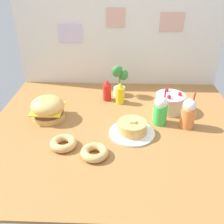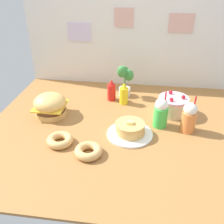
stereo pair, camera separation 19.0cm
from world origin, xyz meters
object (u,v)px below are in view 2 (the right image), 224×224
object	(u,v)px
ketchup_bottle	(111,91)
orange_float_cup	(189,117)
donut_chocolate	(88,151)
donut_pink_glaze	(60,140)
mustard_bottle	(124,94)
pancake_stack	(130,130)
burger	(50,105)
layer_cake	(173,105)
cream_soda_cup	(161,113)
potted_plant	(125,80)

from	to	relation	value
ketchup_bottle	orange_float_cup	distance (m)	0.83
donut_chocolate	donut_pink_glaze	bearing A→B (deg)	157.76
mustard_bottle	orange_float_cup	distance (m)	0.69
pancake_stack	donut_chocolate	world-z (taller)	pancake_stack
orange_float_cup	donut_pink_glaze	world-z (taller)	orange_float_cup
burger	layer_cake	world-z (taller)	burger
burger	cream_soda_cup	bearing A→B (deg)	-2.82
burger	donut_pink_glaze	xyz separation A→B (m)	(0.21, -0.40, -0.07)
donut_pink_glaze	burger	bearing A→B (deg)	117.81
ketchup_bottle	orange_float_cup	world-z (taller)	orange_float_cup
mustard_bottle	donut_chocolate	xyz separation A→B (m)	(-0.17, -0.81, -0.07)
mustard_bottle	cream_soda_cup	distance (m)	0.49
burger	donut_pink_glaze	bearing A→B (deg)	-62.19
orange_float_cup	donut_pink_glaze	distance (m)	1.03
layer_cake	ketchup_bottle	size ratio (longest dim) A/B	1.25
pancake_stack	mustard_bottle	distance (m)	0.54
pancake_stack	ketchup_bottle	size ratio (longest dim) A/B	1.70
cream_soda_cup	potted_plant	size ratio (longest dim) A/B	0.98
ketchup_bottle	donut_pink_glaze	xyz separation A→B (m)	(-0.29, -0.77, -0.07)
cream_soda_cup	donut_chocolate	bearing A→B (deg)	-138.46
layer_cake	potted_plant	size ratio (longest dim) A/B	0.82
pancake_stack	donut_chocolate	bearing A→B (deg)	-133.78
burger	potted_plant	xyz separation A→B (m)	(0.62, 0.48, 0.08)
orange_float_cup	potted_plant	distance (m)	0.81
donut_chocolate	ketchup_bottle	bearing A→B (deg)	87.10
cream_soda_cup	donut_chocolate	world-z (taller)	cream_soda_cup
cream_soda_cup	mustard_bottle	bearing A→B (deg)	133.49
cream_soda_cup	potted_plant	xyz separation A→B (m)	(-0.35, 0.53, 0.05)
layer_cake	cream_soda_cup	world-z (taller)	cream_soda_cup
burger	orange_float_cup	bearing A→B (deg)	-4.42
pancake_stack	ketchup_bottle	bearing A→B (deg)	111.59
layer_cake	cream_soda_cup	size ratio (longest dim) A/B	0.83
donut_chocolate	cream_soda_cup	bearing A→B (deg)	41.54
burger	donut_pink_glaze	distance (m)	0.46
pancake_stack	donut_pink_glaze	bearing A→B (deg)	-160.01
ketchup_bottle	mustard_bottle	size ratio (longest dim) A/B	1.00
ketchup_bottle	potted_plant	distance (m)	0.18
mustard_bottle	burger	bearing A→B (deg)	-153.60
layer_cake	potted_plant	xyz separation A→B (m)	(-0.47, 0.31, 0.09)
mustard_bottle	layer_cake	bearing A→B (deg)	-16.66
mustard_bottle	orange_float_cup	bearing A→B (deg)	-35.64
layer_cake	mustard_bottle	world-z (taller)	mustard_bottle
pancake_stack	orange_float_cup	distance (m)	0.48
pancake_stack	potted_plant	xyz separation A→B (m)	(-0.11, 0.70, 0.13)
burger	cream_soda_cup	world-z (taller)	cream_soda_cup
layer_cake	cream_soda_cup	xyz separation A→B (m)	(-0.12, -0.22, 0.04)
donut_pink_glaze	pancake_stack	bearing A→B (deg)	19.99
donut_pink_glaze	potted_plant	world-z (taller)	potted_plant
mustard_bottle	orange_float_cup	world-z (taller)	orange_float_cup
orange_float_cup	potted_plant	bearing A→B (deg)	134.80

